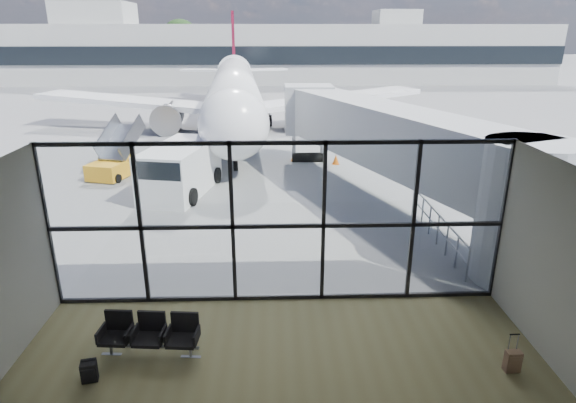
{
  "coord_description": "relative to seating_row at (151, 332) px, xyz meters",
  "views": [
    {
      "loc": [
        -0.13,
        -11.76,
        7.05
      ],
      "look_at": [
        0.36,
        3.0,
        1.82
      ],
      "focal_mm": 30.0,
      "sensor_mm": 36.0,
      "label": 1
    }
  ],
  "objects": [
    {
      "name": "apron_railing",
      "position": [
        8.57,
        5.79,
        0.16
      ],
      "size": [
        0.06,
        5.46,
        1.11
      ],
      "color": "gray",
      "rests_on": "ground"
    },
    {
      "name": "tree_1",
      "position": [
        -36.03,
        74.29,
        4.7
      ],
      "size": [
        5.61,
        5.61,
        8.07
      ],
      "color": "#382619",
      "rests_on": "ground"
    },
    {
      "name": "mobile_stairs",
      "position": [
        -5.27,
        14.78,
        0.01
      ],
      "size": [
        2.44,
        3.64,
        2.35
      ],
      "rotation": [
        0.0,
        0.0,
        -0.29
      ],
      "color": "orange",
      "rests_on": "ground"
    },
    {
      "name": "ground",
      "position": [
        2.97,
        42.29,
        -0.56
      ],
      "size": [
        220.0,
        220.0,
        0.0
      ],
      "primitive_type": "plane",
      "color": "slate",
      "rests_on": "ground"
    },
    {
      "name": "suitcase",
      "position": [
        8.03,
        -0.93,
        -0.29
      ],
      "size": [
        0.34,
        0.26,
        0.9
      ],
      "rotation": [
        0.0,
        0.0,
        0.04
      ],
      "color": "brown",
      "rests_on": "ground"
    },
    {
      "name": "airliner",
      "position": [
        -0.09,
        29.02,
        2.21
      ],
      "size": [
        30.37,
        35.22,
        9.07
      ],
      "rotation": [
        0.0,
        0.0,
        0.07
      ],
      "color": "white",
      "rests_on": "ground"
    },
    {
      "name": "lounge_shell",
      "position": [
        2.97,
        -2.51,
        2.09
      ],
      "size": [
        12.02,
        8.01,
        4.51
      ],
      "color": "#6A6543",
      "rests_on": "ground"
    },
    {
      "name": "far_terminal",
      "position": [
        2.38,
        64.26,
        3.65
      ],
      "size": [
        80.0,
        12.2,
        11.0
      ],
      "color": "#B2B2AD",
      "rests_on": "ground"
    },
    {
      "name": "tree_4",
      "position": [
        -18.03,
        74.29,
        4.7
      ],
      "size": [
        5.61,
        5.61,
        8.07
      ],
      "color": "#382619",
      "rests_on": "ground"
    },
    {
      "name": "traffic_cone_a",
      "position": [
        4.08,
        17.5,
        -0.3
      ],
      "size": [
        0.38,
        0.38,
        0.54
      ],
      "color": "orange",
      "rests_on": "ground"
    },
    {
      "name": "backpack",
      "position": [
        -1.11,
        -0.94,
        -0.32
      ],
      "size": [
        0.36,
        0.35,
        0.49
      ],
      "rotation": [
        0.0,
        0.0,
        0.2
      ],
      "color": "black",
      "rests_on": "ground"
    },
    {
      "name": "jet_bridge",
      "position": [
        7.87,
        9.36,
        2.2
      ],
      "size": [
        8.0,
        16.5,
        4.33
      ],
      "color": "#A7AAAC",
      "rests_on": "ground"
    },
    {
      "name": "seating_row",
      "position": [
        0.0,
        0.0,
        0.0
      ],
      "size": [
        2.27,
        0.81,
        1.0
      ],
      "rotation": [
        0.0,
        0.0,
        -0.09
      ],
      "color": "gray",
      "rests_on": "ground"
    },
    {
      "name": "belt_loader",
      "position": [
        -0.99,
        23.72,
        0.01
      ],
      "size": [
        1.75,
        3.79,
        1.69
      ],
      "rotation": [
        0.0,
        0.0,
        -0.12
      ],
      "color": "black",
      "rests_on": "ground"
    },
    {
      "name": "tree_5",
      "position": [
        -12.03,
        74.29,
        5.32
      ],
      "size": [
        6.27,
        6.27,
        9.03
      ],
      "color": "#382619",
      "rests_on": "ground"
    },
    {
      "name": "glass_curtain_wall",
      "position": [
        2.97,
        2.29,
        1.69
      ],
      "size": [
        12.1,
        0.12,
        4.5
      ],
      "color": "white",
      "rests_on": "ground"
    },
    {
      "name": "tree_3",
      "position": [
        -24.03,
        74.29,
        4.08
      ],
      "size": [
        4.95,
        4.95,
        7.12
      ],
      "color": "#382619",
      "rests_on": "ground"
    },
    {
      "name": "traffic_cone_c",
      "position": [
        6.4,
        16.69,
        -0.29
      ],
      "size": [
        0.39,
        0.39,
        0.55
      ],
      "color": "#CE560A",
      "rests_on": "ground"
    },
    {
      "name": "tree_2",
      "position": [
        -30.03,
        74.29,
        5.32
      ],
      "size": [
        6.27,
        6.27,
        9.03
      ],
      "color": "#382619",
      "rests_on": "ground"
    },
    {
      "name": "service_van",
      "position": [
        -1.39,
        11.8,
        0.58
      ],
      "size": [
        3.29,
        5.45,
        2.22
      ],
      "rotation": [
        0.0,
        0.0,
        -0.21
      ],
      "color": "white",
      "rests_on": "ground"
    }
  ]
}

